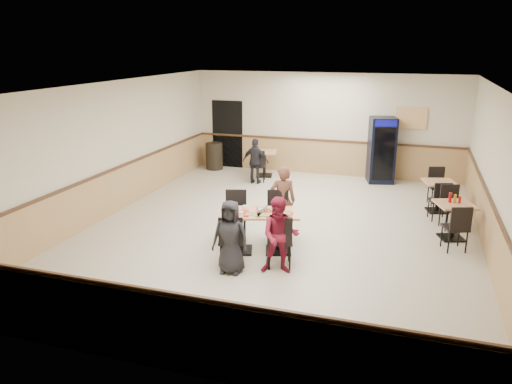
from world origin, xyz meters
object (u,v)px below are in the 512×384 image
(back_table, at_px, (264,160))
(pepsi_cooler, at_px, (382,150))
(trash_bin, at_px, (214,156))
(side_table_far, at_px, (439,192))
(diner_woman_right, at_px, (280,236))
(diner_woman_left, at_px, (230,237))
(diner_man_opposite, at_px, (283,201))
(main_table, at_px, (259,225))
(side_table_near, at_px, (454,215))
(lone_diner, at_px, (256,161))

(back_table, height_order, pepsi_cooler, pepsi_cooler)
(back_table, xyz_separation_m, trash_bin, (-1.75, 0.35, -0.08))
(side_table_far, relative_size, trash_bin, 1.01)
(diner_woman_right, relative_size, side_table_far, 1.61)
(diner_woman_left, relative_size, side_table_far, 1.53)
(diner_woman_right, height_order, diner_man_opposite, diner_man_opposite)
(main_table, xyz_separation_m, side_table_near, (3.52, 1.81, -0.03))
(back_table, distance_m, trash_bin, 1.78)
(pepsi_cooler, bearing_deg, diner_woman_right, -114.96)
(trash_bin, bearing_deg, diner_woman_right, -59.09)
(lone_diner, xyz_separation_m, trash_bin, (-1.75, 1.20, -0.22))
(side_table_near, distance_m, side_table_far, 1.73)
(main_table, height_order, diner_woman_left, diner_woman_left)
(lone_diner, height_order, trash_bin, lone_diner)
(side_table_far, bearing_deg, back_table, 158.51)
(side_table_near, bearing_deg, diner_woman_right, -138.67)
(main_table, distance_m, side_table_far, 4.81)
(main_table, xyz_separation_m, pepsi_cooler, (1.78, 5.80, 0.40))
(lone_diner, xyz_separation_m, back_table, (0.00, 0.85, -0.14))
(side_table_far, bearing_deg, trash_bin, 161.11)
(diner_man_opposite, height_order, back_table, diner_man_opposite)
(diner_woman_left, xyz_separation_m, diner_woman_right, (0.81, 0.24, 0.03))
(back_table, bearing_deg, diner_woman_left, -78.13)
(diner_woman_right, bearing_deg, main_table, 116.10)
(diner_woman_right, bearing_deg, lone_diner, 98.93)
(main_table, bearing_deg, lone_diner, 91.80)
(side_table_near, bearing_deg, lone_diner, 151.42)
(back_table, height_order, trash_bin, trash_bin)
(pepsi_cooler, bearing_deg, side_table_far, -71.68)
(back_table, bearing_deg, diner_man_opposite, -68.57)
(diner_woman_left, bearing_deg, side_table_near, 32.81)
(back_table, bearing_deg, diner_woman_right, -70.74)
(diner_woman_left, height_order, lone_diner, diner_woman_left)
(main_table, bearing_deg, side_table_near, 10.32)
(diner_woman_right, xyz_separation_m, side_table_near, (2.91, 2.56, -0.18))
(diner_woman_right, relative_size, lone_diner, 1.06)
(main_table, relative_size, pepsi_cooler, 0.88)
(diner_woman_right, relative_size, diner_man_opposite, 0.93)
(main_table, distance_m, trash_bin, 6.63)
(lone_diner, bearing_deg, back_table, -89.14)
(diner_woman_left, relative_size, diner_man_opposite, 0.89)
(lone_diner, xyz_separation_m, side_table_near, (5.06, -2.75, -0.14))
(side_table_far, xyz_separation_m, trash_bin, (-6.56, 2.25, -0.07))
(diner_woman_left, height_order, side_table_far, diner_woman_left)
(diner_woman_left, distance_m, back_table, 6.55)
(diner_woman_left, relative_size, pepsi_cooler, 0.70)
(diner_woman_left, relative_size, side_table_near, 1.44)
(side_table_near, relative_size, side_table_far, 1.06)
(diner_woman_left, xyz_separation_m, diner_man_opposite, (0.39, 1.99, 0.08))
(main_table, height_order, lone_diner, lone_diner)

